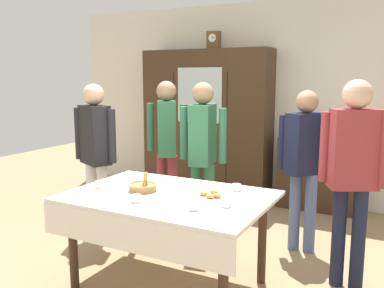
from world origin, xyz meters
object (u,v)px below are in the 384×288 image
at_px(person_beside_shelf, 353,164).
at_px(wall_cabinet, 206,124).
at_px(person_near_right_end, 167,139).
at_px(tea_cup_near_left, 226,204).
at_px(tea_cup_near_right, 193,207).
at_px(tea_cup_center, 136,179).
at_px(spoon_far_left, 180,202).
at_px(mantel_clock, 214,40).
at_px(person_by_cabinet, 305,156).
at_px(person_behind_table_left, 95,146).
at_px(bookshelf_low, 317,174).
at_px(spoon_mid_left, 120,181).
at_px(tea_cup_front_edge, 136,199).
at_px(person_behind_table_right, 203,146).
at_px(tea_cup_far_right, 100,185).
at_px(tea_cup_far_left, 237,188).
at_px(bread_basket, 143,187).
at_px(dining_table, 166,208).
at_px(pastry_plate, 211,196).

bearing_deg(person_beside_shelf, wall_cabinet, 139.04).
bearing_deg(person_near_right_end, tea_cup_near_left, -45.78).
relative_size(tea_cup_near_right, tea_cup_near_left, 1.00).
distance_m(tea_cup_center, spoon_far_left, 0.74).
height_order(mantel_clock, person_by_cabinet, mantel_clock).
height_order(person_behind_table_left, person_beside_shelf, person_beside_shelf).
distance_m(spoon_far_left, person_by_cabinet, 1.49).
relative_size(bookshelf_low, spoon_mid_left, 8.08).
distance_m(tea_cup_front_edge, spoon_mid_left, 0.67).
bearing_deg(person_behind_table_right, tea_cup_near_left, -56.44).
distance_m(bookshelf_low, spoon_mid_left, 2.78).
height_order(tea_cup_near_right, tea_cup_far_right, same).
xyz_separation_m(tea_cup_far_left, spoon_mid_left, (-1.04, -0.19, -0.02)).
height_order(bookshelf_low, person_behind_table_right, person_behind_table_right).
bearing_deg(person_by_cabinet, tea_cup_near_right, -106.40).
height_order(mantel_clock, spoon_mid_left, mantel_clock).
bearing_deg(tea_cup_near_left, tea_cup_front_edge, -162.03).
height_order(spoon_far_left, person_behind_table_left, person_behind_table_left).
xyz_separation_m(bookshelf_low, bread_basket, (-0.89, -2.61, 0.35)).
height_order(mantel_clock, tea_cup_near_left, mantel_clock).
relative_size(dining_table, tea_cup_near_left, 12.20).
distance_m(mantel_clock, bookshelf_low, 2.25).
relative_size(mantel_clock, person_near_right_end, 0.15).
bearing_deg(tea_cup_near_left, person_near_right_end, 134.22).
bearing_deg(person_by_cabinet, tea_cup_far_left, -111.76).
bearing_deg(mantel_clock, person_near_right_end, -88.47).
height_order(bookshelf_low, spoon_mid_left, bookshelf_low).
relative_size(dining_table, person_by_cabinet, 1.01).
relative_size(tea_cup_center, person_beside_shelf, 0.08).
height_order(tea_cup_far_right, bread_basket, bread_basket).
bearing_deg(tea_cup_near_right, bookshelf_low, 84.22).
relative_size(wall_cabinet, person_behind_table_left, 1.27).
xyz_separation_m(tea_cup_front_edge, person_by_cabinet, (0.89, 1.51, 0.15)).
bearing_deg(person_beside_shelf, person_by_cabinet, 132.03).
xyz_separation_m(dining_table, pastry_plate, (0.34, 0.11, 0.12)).
height_order(tea_cup_front_edge, tea_cup_far_right, same).
bearing_deg(person_by_cabinet, tea_cup_far_right, -136.76).
xyz_separation_m(wall_cabinet, pastry_plate, (1.24, -2.48, -0.25)).
height_order(wall_cabinet, person_behind_table_right, wall_cabinet).
bearing_deg(tea_cup_near_right, person_beside_shelf, 44.97).
height_order(tea_cup_center, person_behind_table_right, person_behind_table_right).
relative_size(person_beside_shelf, person_by_cabinet, 1.07).
xyz_separation_m(tea_cup_far_left, person_near_right_end, (-1.21, 0.90, 0.21)).
xyz_separation_m(wall_cabinet, tea_cup_front_edge, (0.80, -2.86, -0.23)).
bearing_deg(person_beside_shelf, tea_cup_far_left, -158.86).
bearing_deg(spoon_mid_left, person_behind_table_right, 64.89).
xyz_separation_m(bookshelf_low, person_by_cabinet, (0.14, -1.40, 0.49)).
bearing_deg(mantel_clock, bread_basket, -77.80).
distance_m(tea_cup_near_right, person_beside_shelf, 1.33).
bearing_deg(tea_cup_far_left, tea_cup_far_right, -157.08).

